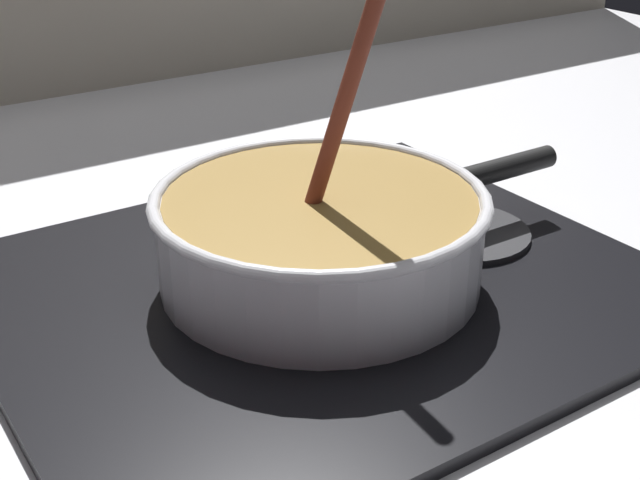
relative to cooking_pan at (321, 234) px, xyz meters
The scene contains 5 objects.
ground 0.11m from the cooking_pan, 79.07° to the right, with size 2.40×1.60×0.04m, color #B7B7BC.
hob_plate 0.05m from the cooking_pan, behind, with size 0.56×0.48×0.01m, color black.
burner_ring 0.04m from the cooking_pan, behind, with size 0.19×0.19×0.01m, color #592D0C.
spare_burner 0.17m from the cooking_pan, ahead, with size 0.13×0.13×0.01m, color #262628.
cooking_pan is the anchor object (origin of this frame).
Camera 1 is at (-0.38, -0.47, 0.37)m, focal length 48.28 mm.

